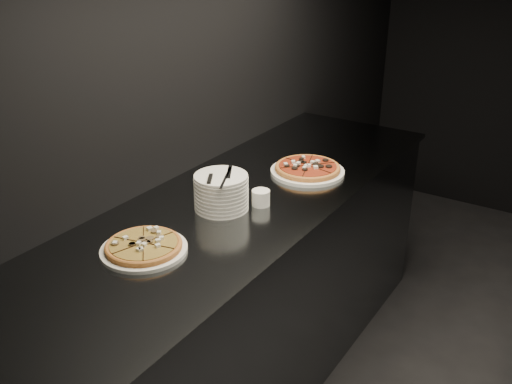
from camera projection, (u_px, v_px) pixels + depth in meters
The scene contains 7 objects.
wall_left at pixel (163, 70), 2.30m from camera, with size 0.02×5.00×2.80m, color black.
counter at pixel (241, 293), 2.51m from camera, with size 0.74×2.44×0.92m.
pizza_mushroom at pixel (144, 247), 1.93m from camera, with size 0.31×0.31×0.03m.
pizza_tomato at pixel (308, 169), 2.56m from camera, with size 0.35×0.35×0.04m.
plate_stack at pixel (221, 192), 2.21m from camera, with size 0.21×0.21×0.14m.
cutlery at pixel (220, 176), 2.16m from camera, with size 0.10×0.22×0.01m.
ramekin at pixel (261, 197), 2.25m from camera, with size 0.07×0.07×0.06m.
Camera 1 is at (-0.93, -1.72, 1.91)m, focal length 40.00 mm.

